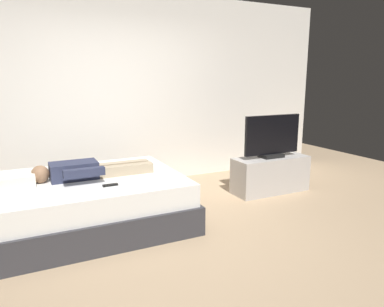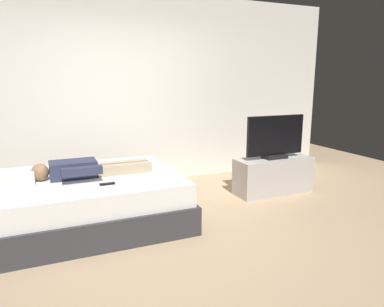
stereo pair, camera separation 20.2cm
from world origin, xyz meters
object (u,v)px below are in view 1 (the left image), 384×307
(person, at_px, (87,170))
(tv_stand, at_px, (270,175))
(tv, at_px, (272,137))
(remote, at_px, (110,185))
(bed, at_px, (86,203))
(pillow, at_px, (8,181))

(person, bearing_deg, tv_stand, 1.68)
(tv, bearing_deg, remote, -168.59)
(remote, xyz_separation_m, tv, (2.37, 0.48, 0.24))
(bed, height_order, person, person)
(bed, distance_m, pillow, 0.80)
(pillow, height_order, remote, pillow)
(tv_stand, bearing_deg, tv, -26.57)
(tv_stand, height_order, tv, tv)
(tv_stand, bearing_deg, person, -178.32)
(bed, height_order, tv, tv)
(remote, bearing_deg, bed, 114.56)
(bed, bearing_deg, tv_stand, 1.90)
(pillow, bearing_deg, person, 0.84)
(pillow, xyz_separation_m, tv, (3.27, 0.08, 0.18))
(pillow, distance_m, remote, 0.99)
(bed, height_order, pillow, pillow)
(tv_stand, distance_m, tv, 0.53)
(tv, bearing_deg, bed, -178.10)
(bed, relative_size, person, 1.65)
(bed, distance_m, person, 0.36)
(pillow, bearing_deg, tv, 1.48)
(person, bearing_deg, remote, -69.53)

